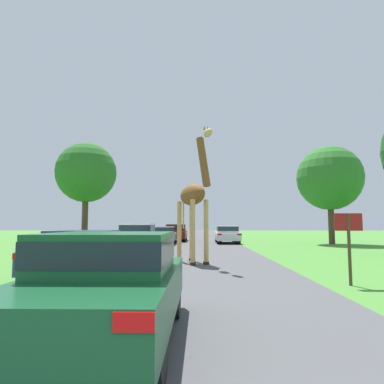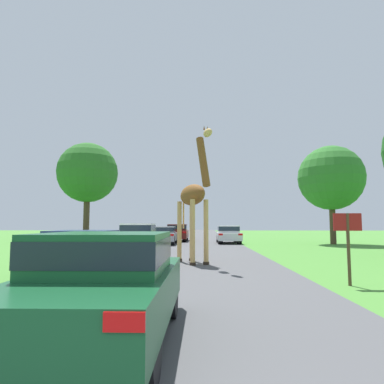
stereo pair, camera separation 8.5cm
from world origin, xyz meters
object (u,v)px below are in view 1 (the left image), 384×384
car_queue_right (84,251)px  tree_right_cluster (330,178)px  car_lead_maroon (109,283)px  giraffe_near_road (194,199)px  car_queue_left (162,235)px  car_verge_right (227,234)px  tree_centre_back (86,173)px  car_rear_follower (176,232)px  sign_post (349,235)px  car_far_ahead (138,237)px

car_queue_right → tree_right_cluster: size_ratio=0.56×
car_lead_maroon → car_queue_right: size_ratio=0.94×
car_lead_maroon → giraffe_near_road: bearing=83.9°
car_lead_maroon → car_queue_left: car_lead_maroon is taller
car_verge_right → tree_right_cluster: tree_right_cluster is taller
giraffe_near_road → tree_right_cluster: (10.18, 12.68, 2.48)m
giraffe_near_road → tree_centre_back: 21.84m
car_queue_right → tree_centre_back: tree_centre_back is taller
car_rear_follower → giraffe_near_road: bearing=-83.9°
car_queue_right → car_verge_right: 18.30m
car_queue_right → sign_post: size_ratio=2.35×
tree_centre_back → sign_post: bearing=-58.1°
sign_post → giraffe_near_road: bearing=130.4°
car_queue_left → car_rear_follower: 4.82m
car_far_ahead → tree_right_cluster: 15.89m
car_queue_left → car_rear_follower: car_rear_follower is taller
car_queue_left → tree_right_cluster: bearing=1.8°
car_far_ahead → tree_centre_back: tree_centre_back is taller
car_far_ahead → car_lead_maroon: bearing=-81.2°
car_verge_right → tree_centre_back: 14.96m
car_queue_left → car_lead_maroon: bearing=-85.6°
car_rear_follower → car_lead_maroon: bearing=-88.0°
car_lead_maroon → tree_centre_back: bearing=109.3°
car_queue_right → sign_post: sign_post is taller
car_far_ahead → tree_centre_back: size_ratio=0.43×
giraffe_near_road → car_queue_left: giraffe_near_road is taller
car_queue_left → tree_right_cluster: (12.77, 0.41, 4.28)m
car_far_ahead → tree_right_cluster: tree_right_cluster is taller
car_far_ahead → car_rear_follower: (1.26, 12.02, -0.03)m
car_rear_follower → tree_centre_back: bearing=169.2°
car_queue_right → tree_centre_back: bearing=108.6°
car_lead_maroon → car_rear_follower: car_rear_follower is taller
giraffe_near_road → sign_post: giraffe_near_road is taller
tree_right_cluster → car_far_ahead: bearing=-150.0°
car_queue_right → car_far_ahead: car_far_ahead is taller
car_queue_left → car_far_ahead: size_ratio=1.03×
tree_centre_back → tree_right_cluster: bearing=-16.2°
car_rear_follower → sign_post: 22.49m
giraffe_near_road → car_queue_right: size_ratio=1.22×
car_queue_right → car_queue_left: size_ratio=1.03×
car_queue_left → car_verge_right: car_verge_right is taller
giraffe_near_road → sign_post: size_ratio=2.87×
car_verge_right → tree_right_cluster: size_ratio=0.58×
car_queue_right → car_far_ahead: bearing=89.6°
car_far_ahead → sign_post: (7.08, -9.70, 0.42)m
car_queue_left → tree_centre_back: bearing=141.3°
car_queue_right → tree_centre_back: 24.00m
giraffe_near_road → car_rear_follower: bearing=-107.9°
giraffe_near_road → car_lead_maroon: bearing=59.9°
car_lead_maroon → car_queue_right: (-2.21, 5.50, -0.04)m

